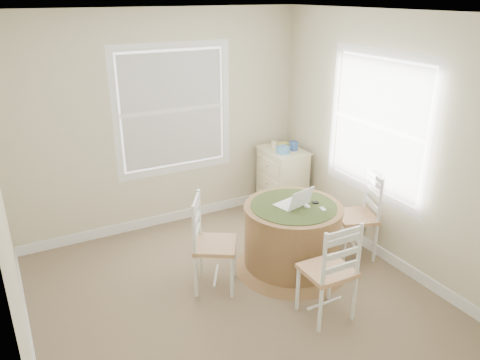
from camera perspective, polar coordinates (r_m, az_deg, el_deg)
room at (r=4.27m, az=-0.11°, el=2.10°), size 3.64×3.64×2.64m
round_table at (r=4.94m, az=6.38°, el=-6.60°), size 1.20×1.20×0.73m
chair_left at (r=4.58m, az=-3.04°, el=-7.85°), size 0.56×0.57×0.95m
chair_near at (r=4.26m, az=10.61°, el=-10.72°), size 0.43×0.41×0.95m
chair_right at (r=5.27m, az=13.94°, el=-4.29°), size 0.52×0.53×0.95m
laptop at (r=4.79m, az=6.54°, el=-2.78°), size 0.37×0.34×0.22m
mouse at (r=4.79m, az=8.14°, el=-3.16°), size 0.08×0.10×0.03m
phone at (r=4.76m, az=10.05°, el=-3.53°), size 0.07×0.10×0.02m
keys at (r=4.88m, az=9.18°, el=-2.78°), size 0.07×0.06×0.02m
corner_chest at (r=6.23m, az=5.14°, el=0.01°), size 0.49×0.64×0.85m
tissue_box at (r=5.91m, az=5.25°, el=3.65°), size 0.12×0.12×0.10m
box_yellow at (r=6.17m, az=5.36°, el=4.25°), size 0.15×0.10×0.06m
box_blue at (r=6.05m, az=6.68°, el=4.14°), size 0.08×0.08×0.12m
cup_cream at (r=6.16m, az=4.07°, el=4.42°), size 0.07×0.07×0.09m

